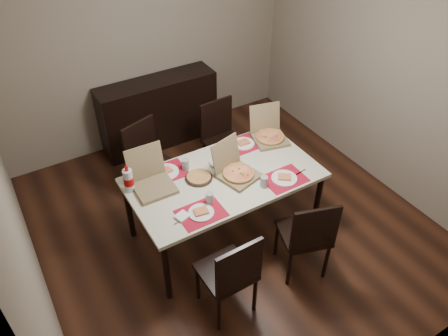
{
  "coord_description": "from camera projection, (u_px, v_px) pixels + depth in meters",
  "views": [
    {
      "loc": [
        -1.75,
        -2.77,
        3.41
      ],
      "look_at": [
        -0.12,
        -0.06,
        0.85
      ],
      "focal_mm": 35.0,
      "sensor_mm": 36.0,
      "label": 1
    }
  ],
  "objects": [
    {
      "name": "ground",
      "position": [
        231.0,
        224.0,
        4.7
      ],
      "size": [
        3.8,
        4.0,
        0.02
      ],
      "primitive_type": "cube",
      "color": "#3B1E12",
      "rests_on": "ground"
    },
    {
      "name": "room_walls",
      "position": [
        208.0,
        57.0,
        3.89
      ],
      "size": [
        3.84,
        4.02,
        2.62
      ],
      "color": "gray",
      "rests_on": "ground"
    },
    {
      "name": "sideboard",
      "position": [
        159.0,
        112.0,
        5.6
      ],
      "size": [
        1.5,
        0.4,
        0.9
      ],
      "primitive_type": "cube",
      "color": "black",
      "rests_on": "ground"
    },
    {
      "name": "dining_table",
      "position": [
        224.0,
        182.0,
        4.18
      ],
      "size": [
        1.8,
        1.0,
        0.75
      ],
      "color": "beige",
      "rests_on": "ground"
    },
    {
      "name": "chair_near_left",
      "position": [
        231.0,
        273.0,
        3.55
      ],
      "size": [
        0.43,
        0.43,
        0.93
      ],
      "color": "black",
      "rests_on": "ground"
    },
    {
      "name": "chair_near_right",
      "position": [
        307.0,
        234.0,
        3.88
      ],
      "size": [
        0.53,
        0.53,
        0.93
      ],
      "color": "black",
      "rests_on": "ground"
    },
    {
      "name": "chair_far_left",
      "position": [
        149.0,
        159.0,
        4.73
      ],
      "size": [
        0.53,
        0.53,
        0.93
      ],
      "color": "black",
      "rests_on": "ground"
    },
    {
      "name": "chair_far_right",
      "position": [
        222.0,
        136.0,
        5.07
      ],
      "size": [
        0.44,
        0.44,
        0.93
      ],
      "color": "black",
      "rests_on": "ground"
    },
    {
      "name": "setting_near_left",
      "position": [
        201.0,
        209.0,
        3.76
      ],
      "size": [
        0.46,
        0.3,
        0.11
      ],
      "color": "#AC0B24",
      "rests_on": "dining_table"
    },
    {
      "name": "setting_near_right",
      "position": [
        279.0,
        179.0,
        4.07
      ],
      "size": [
        0.52,
        0.3,
        0.11
      ],
      "color": "#AC0B24",
      "rests_on": "dining_table"
    },
    {
      "name": "setting_far_left",
      "position": [
        169.0,
        171.0,
        4.17
      ],
      "size": [
        0.46,
        0.3,
        0.11
      ],
      "color": "#AC0B24",
      "rests_on": "dining_table"
    },
    {
      "name": "setting_far_right",
      "position": [
        240.0,
        145.0,
        4.5
      ],
      "size": [
        0.45,
        0.3,
        0.11
      ],
      "color": "#AC0B24",
      "rests_on": "dining_table"
    },
    {
      "name": "napkin_loose",
      "position": [
        238.0,
        180.0,
        4.07
      ],
      "size": [
        0.16,
        0.16,
        0.02
      ],
      "primitive_type": "cube",
      "rotation": [
        0.0,
        0.0,
        0.52
      ],
      "color": "white",
      "rests_on": "dining_table"
    },
    {
      "name": "pizza_box_center",
      "position": [
        236.0,
        171.0,
        4.11
      ],
      "size": [
        0.42,
        0.45,
        0.34
      ],
      "color": "brown",
      "rests_on": "dining_table"
    },
    {
      "name": "pizza_box_right",
      "position": [
        269.0,
        135.0,
        4.58
      ],
      "size": [
        0.41,
        0.44,
        0.34
      ],
      "color": "brown",
      "rests_on": "dining_table"
    },
    {
      "name": "pizza_box_left",
      "position": [
        152.0,
        181.0,
        3.99
      ],
      "size": [
        0.36,
        0.4,
        0.35
      ],
      "color": "brown",
      "rests_on": "dining_table"
    },
    {
      "name": "faina_plate",
      "position": [
        199.0,
        177.0,
        4.1
      ],
      "size": [
        0.26,
        0.26,
        0.03
      ],
      "color": "black",
      "rests_on": "dining_table"
    },
    {
      "name": "dip_bowl",
      "position": [
        216.0,
        163.0,
        4.27
      ],
      "size": [
        0.15,
        0.15,
        0.03
      ],
      "primitive_type": "imported",
      "rotation": [
        0.0,
        0.0,
        -0.3
      ],
      "color": "white",
      "rests_on": "dining_table"
    },
    {
      "name": "soda_bottle",
      "position": [
        129.0,
        180.0,
        3.91
      ],
      "size": [
        0.09,
        0.09,
        0.27
      ],
      "color": "silver",
      "rests_on": "dining_table"
    }
  ]
}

